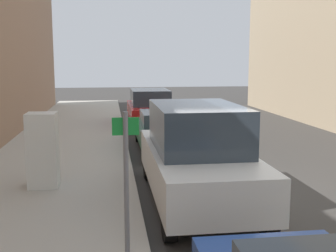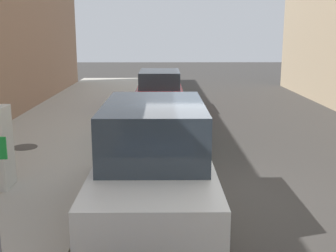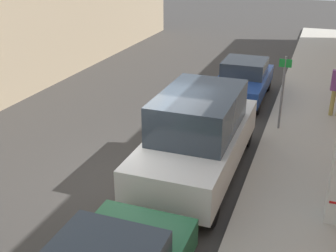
% 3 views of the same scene
% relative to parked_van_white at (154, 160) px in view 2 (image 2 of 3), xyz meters
% --- Properties ---
extents(ground_plane, '(80.00, 80.00, 0.00)m').
position_rel_parked_van_white_xyz_m(ground_plane, '(1.04, 0.75, -1.07)').
color(ground_plane, '#383533').
extents(manhole_cover, '(0.70, 0.70, 0.02)m').
position_rel_parked_van_white_xyz_m(manhole_cover, '(-3.81, 4.21, -0.90)').
color(manhole_cover, '#47443F').
rests_on(manhole_cover, sidewalk_slab).
extents(parked_van_white, '(2.03, 5.18, 2.15)m').
position_rel_parked_van_white_xyz_m(parked_van_white, '(0.00, 0.00, 0.00)').
color(parked_van_white, silver).
rests_on(parked_van_white, ground).
extents(parked_sedan_green, '(1.83, 4.52, 1.38)m').
position_rel_parked_van_white_xyz_m(parked_sedan_green, '(0.00, 5.32, -0.35)').
color(parked_sedan_green, '#1E6038').
rests_on(parked_sedan_green, ground).
extents(parked_suv_red, '(1.93, 4.80, 1.75)m').
position_rel_parked_van_white_xyz_m(parked_suv_red, '(-0.00, 10.75, -0.16)').
color(parked_suv_red, red).
rests_on(parked_suv_red, ground).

